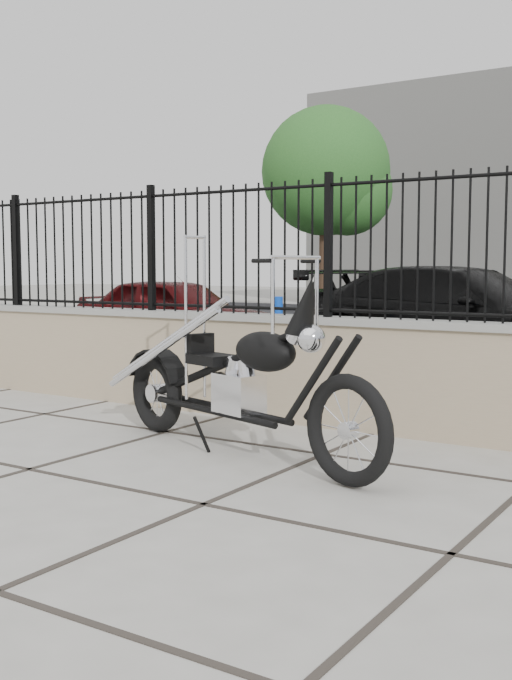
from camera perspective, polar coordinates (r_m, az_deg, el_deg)
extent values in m
plane|color=#99968E|center=(5.77, -15.97, -8.93)|extent=(90.00, 90.00, 0.00)
cube|color=gray|center=(7.54, -1.61, -1.72)|extent=(14.00, 0.36, 0.96)
cube|color=black|center=(7.48, -1.63, 6.52)|extent=(14.00, 0.08, 1.20)
imported|color=#3E080A|center=(13.36, -5.80, 1.91)|extent=(3.70, 1.57, 1.25)
imported|color=black|center=(11.35, 14.70, 1.60)|extent=(5.15, 2.85, 1.41)
cylinder|color=blue|center=(10.44, 1.59, 0.36)|extent=(0.16, 0.16, 1.01)
cylinder|color=#382619|center=(22.30, 4.98, 5.91)|extent=(0.33, 0.33, 3.32)
sphere|color=#305620|center=(22.48, 5.03, 12.42)|extent=(3.55, 3.55, 3.55)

